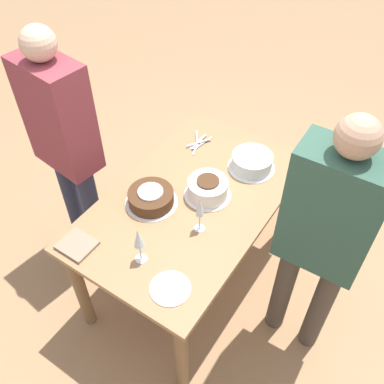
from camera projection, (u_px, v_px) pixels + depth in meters
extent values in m
plane|color=#A87F56|center=(192.00, 275.00, 2.93)|extent=(12.00, 12.00, 0.00)
cube|color=#9E754C|center=(192.00, 200.00, 2.39)|extent=(1.40, 0.85, 0.03)
cylinder|color=brown|center=(199.00, 165.00, 3.16)|extent=(0.07, 0.07, 0.74)
cylinder|color=brown|center=(80.00, 288.00, 2.43)|extent=(0.07, 0.07, 0.74)
cylinder|color=brown|center=(286.00, 203.00, 2.89)|extent=(0.07, 0.07, 0.74)
cylinder|color=brown|center=(182.00, 355.00, 2.16)|extent=(0.07, 0.07, 0.74)
cylinder|color=white|center=(208.00, 195.00, 2.39)|extent=(0.26, 0.26, 0.01)
cylinder|color=white|center=(208.00, 188.00, 2.35)|extent=(0.22, 0.22, 0.10)
cylinder|color=#4C2D19|center=(208.00, 181.00, 2.32)|extent=(0.12, 0.12, 0.01)
cylinder|color=white|center=(151.00, 202.00, 2.35)|extent=(0.29, 0.29, 0.01)
cylinder|color=#4C2D19|center=(151.00, 197.00, 2.32)|extent=(0.25, 0.25, 0.08)
cylinder|color=white|center=(150.00, 192.00, 2.29)|extent=(0.14, 0.14, 0.01)
cylinder|color=white|center=(251.00, 167.00, 2.55)|extent=(0.28, 0.28, 0.01)
cylinder|color=silver|center=(252.00, 161.00, 2.52)|extent=(0.24, 0.24, 0.09)
cylinder|color=silver|center=(141.00, 259.00, 2.09)|extent=(0.06, 0.06, 0.00)
cylinder|color=silver|center=(140.00, 252.00, 2.05)|extent=(0.01, 0.01, 0.11)
cone|color=silver|center=(138.00, 237.00, 1.97)|extent=(0.05, 0.05, 0.12)
cylinder|color=silver|center=(199.00, 228.00, 2.22)|extent=(0.06, 0.06, 0.00)
cylinder|color=silver|center=(200.00, 221.00, 2.18)|extent=(0.01, 0.01, 0.11)
cone|color=silver|center=(200.00, 207.00, 2.10)|extent=(0.04, 0.04, 0.12)
cylinder|color=white|center=(170.00, 288.00, 1.97)|extent=(0.19, 0.19, 0.01)
cube|color=silver|center=(197.00, 142.00, 2.72)|extent=(0.17, 0.02, 0.00)
cube|color=silver|center=(197.00, 146.00, 2.68)|extent=(0.17, 0.06, 0.00)
cube|color=silver|center=(203.00, 143.00, 2.70)|extent=(0.17, 0.04, 0.00)
cube|color=silver|center=(197.00, 139.00, 2.72)|extent=(0.15, 0.11, 0.00)
cube|color=silver|center=(199.00, 141.00, 2.70)|extent=(0.17, 0.01, 0.00)
cube|color=silver|center=(199.00, 142.00, 2.69)|extent=(0.15, 0.10, 0.00)
cube|color=gray|center=(77.00, 245.00, 2.14)|extent=(0.15, 0.17, 0.02)
cylinder|color=#2D334C|center=(72.00, 197.00, 2.90)|extent=(0.11, 0.11, 0.79)
cylinder|color=#2D334C|center=(93.00, 213.00, 2.80)|extent=(0.11, 0.11, 0.79)
cube|color=brown|center=(58.00, 116.00, 2.33)|extent=(0.26, 0.42, 0.66)
sphere|color=#DBB293|center=(38.00, 43.00, 2.03)|extent=(0.18, 0.18, 0.18)
cylinder|color=#4C4238|center=(320.00, 306.00, 2.33)|extent=(0.11, 0.11, 0.78)
cylinder|color=#4C4238|center=(283.00, 287.00, 2.42)|extent=(0.11, 0.11, 0.78)
cube|color=#335647|center=(332.00, 211.00, 1.86)|extent=(0.23, 0.41, 0.65)
sphere|color=tan|center=(358.00, 137.00, 1.57)|extent=(0.18, 0.18, 0.18)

